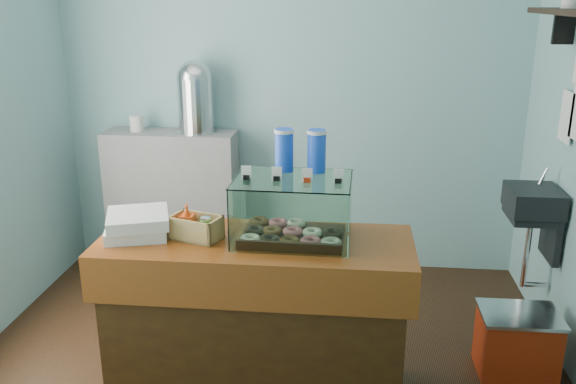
# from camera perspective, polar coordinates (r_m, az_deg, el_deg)

# --- Properties ---
(ground) EXTENTS (3.50, 3.50, 0.00)m
(ground) POSITION_cam_1_polar(r_m,az_deg,el_deg) (3.74, -2.24, -15.88)
(ground) COLOR black
(ground) RESTS_ON ground
(room_shell) EXTENTS (3.54, 3.04, 2.82)m
(room_shell) POSITION_cam_1_polar(r_m,az_deg,el_deg) (3.14, -2.12, 11.04)
(room_shell) COLOR #80B9BA
(room_shell) RESTS_ON ground
(counter) EXTENTS (1.60, 0.60, 0.90)m
(counter) POSITION_cam_1_polar(r_m,az_deg,el_deg) (3.29, -2.97, -11.68)
(counter) COLOR #3B230B
(counter) RESTS_ON ground
(back_shelf) EXTENTS (1.00, 0.32, 1.10)m
(back_shelf) POSITION_cam_1_polar(r_m,az_deg,el_deg) (4.85, -10.67, -0.82)
(back_shelf) COLOR gray
(back_shelf) RESTS_ON ground
(display_case) EXTENTS (0.59, 0.44, 0.54)m
(display_case) POSITION_cam_1_polar(r_m,az_deg,el_deg) (3.08, 0.50, -1.16)
(display_case) COLOR black
(display_case) RESTS_ON counter
(condiment_crate) EXTENTS (0.28, 0.22, 0.18)m
(condiment_crate) POSITION_cam_1_polar(r_m,az_deg,el_deg) (3.13, -8.72, -3.24)
(condiment_crate) COLOR tan
(condiment_crate) RESTS_ON counter
(pastry_boxes) EXTENTS (0.39, 0.39, 0.12)m
(pastry_boxes) POSITION_cam_1_polar(r_m,az_deg,el_deg) (3.23, -13.92, -2.91)
(pastry_boxes) COLOR silver
(pastry_boxes) RESTS_ON counter
(coffee_urn) EXTENTS (0.29, 0.29, 0.54)m
(coffee_urn) POSITION_cam_1_polar(r_m,az_deg,el_deg) (4.60, -8.66, 8.96)
(coffee_urn) COLOR silver
(coffee_urn) RESTS_ON back_shelf
(red_cooler) EXTENTS (0.44, 0.34, 0.38)m
(red_cooler) POSITION_cam_1_polar(r_m,az_deg,el_deg) (3.81, 20.62, -13.08)
(red_cooler) COLOR #AC280D
(red_cooler) RESTS_ON ground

